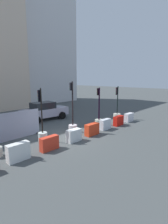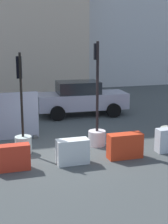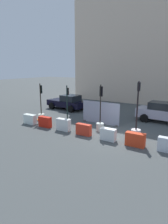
% 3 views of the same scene
% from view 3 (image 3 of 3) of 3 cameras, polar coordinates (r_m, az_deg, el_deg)
% --- Properties ---
extents(ground_plane, '(120.00, 120.00, 0.00)m').
position_cam_3_polar(ground_plane, '(13.79, 8.82, -6.62)').
color(ground_plane, '#464A4B').
extents(traffic_light_0, '(0.81, 0.81, 3.21)m').
position_cam_3_polar(traffic_light_0, '(17.69, -12.28, -0.66)').
color(traffic_light_0, silver).
rests_on(traffic_light_0, ground_plane).
extents(traffic_light_1, '(0.58, 0.58, 3.20)m').
position_cam_3_polar(traffic_light_1, '(15.76, -4.84, -1.75)').
color(traffic_light_1, '#A8A79E').
rests_on(traffic_light_1, ground_plane).
extents(traffic_light_2, '(0.56, 0.56, 3.37)m').
position_cam_3_polar(traffic_light_2, '(14.37, 4.71, -2.78)').
color(traffic_light_2, silver).
rests_on(traffic_light_2, ground_plane).
extents(traffic_light_3, '(0.63, 0.63, 3.71)m').
position_cam_3_polar(traffic_light_3, '(13.45, 14.89, -4.39)').
color(traffic_light_3, silver).
rests_on(traffic_light_3, ground_plane).
extents(construction_barrier_0, '(1.14, 0.44, 0.78)m').
position_cam_3_polar(construction_barrier_0, '(16.76, -15.42, -2.01)').
color(construction_barrier_0, white).
rests_on(construction_barrier_0, ground_plane).
extents(construction_barrier_1, '(1.07, 0.39, 0.81)m').
position_cam_3_polar(construction_barrier_1, '(15.60, -11.26, -2.83)').
color(construction_barrier_1, red).
rests_on(construction_barrier_1, ground_plane).
extents(construction_barrier_2, '(1.10, 0.40, 0.88)m').
position_cam_3_polar(construction_barrier_2, '(14.53, -6.00, -3.69)').
color(construction_barrier_2, silver).
rests_on(construction_barrier_2, ground_plane).
extents(construction_barrier_3, '(1.09, 0.37, 0.78)m').
position_cam_3_polar(construction_barrier_3, '(13.52, -0.10, -5.12)').
color(construction_barrier_3, red).
rests_on(construction_barrier_3, ground_plane).
extents(construction_barrier_4, '(1.00, 0.44, 0.78)m').
position_cam_3_polar(construction_barrier_4, '(12.66, 7.06, -6.49)').
color(construction_barrier_4, silver).
rests_on(construction_barrier_4, ground_plane).
extents(construction_barrier_5, '(1.14, 0.43, 0.81)m').
position_cam_3_polar(construction_barrier_5, '(12.06, 14.66, -7.75)').
color(construction_barrier_5, red).
rests_on(construction_barrier_5, ground_plane).
extents(construction_barrier_6, '(1.00, 0.39, 0.81)m').
position_cam_3_polar(construction_barrier_6, '(11.84, 23.06, -8.79)').
color(construction_barrier_6, silver).
rests_on(construction_barrier_6, ground_plane).
extents(car_silver_hatchback, '(4.55, 2.19, 1.71)m').
position_cam_3_polar(car_silver_hatchback, '(17.75, 22.16, -0.14)').
color(car_silver_hatchback, '#ACA8BD').
rests_on(car_silver_hatchback, ground_plane).
extents(car_black_sedan, '(4.59, 2.51, 1.61)m').
position_cam_3_polar(car_black_sedan, '(21.71, -4.73, 2.87)').
color(car_black_sedan, black).
rests_on(car_black_sedan, ground_plane).
extents(building_main_facade, '(17.21, 9.27, 16.27)m').
position_cam_3_polar(building_main_facade, '(30.03, 16.57, 19.32)').
color(building_main_facade, beige).
rests_on(building_main_facade, ground_plane).
extents(site_fence_panel, '(3.31, 0.50, 1.82)m').
position_cam_3_polar(site_fence_panel, '(16.14, 4.80, -0.43)').
color(site_fence_panel, '#8F95AC').
rests_on(site_fence_panel, ground_plane).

